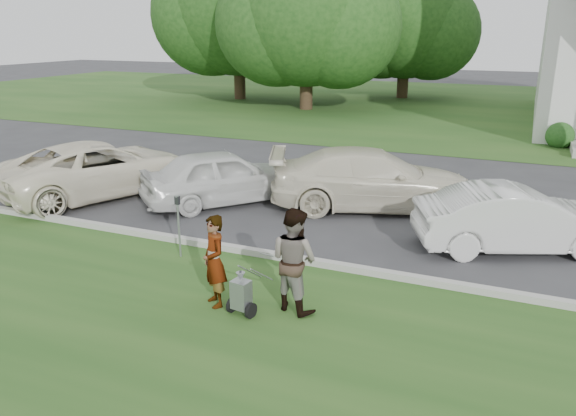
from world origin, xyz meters
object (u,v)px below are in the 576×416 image
Objects in this scene: person_right at (294,260)px; car_b at (223,176)px; tree_left at (307,19)px; tree_far at (238,11)px; striping_cart at (242,295)px; parking_meter_near at (178,219)px; car_d at (517,219)px; car_c at (373,179)px; tree_back at (406,26)px; car_a at (100,168)px; person_left at (214,262)px.

person_right is 6.42m from car_b.
tree_left is 0.91× the size of tree_far.
person_right is 0.41× the size of car_b.
striping_cart is at bearing 162.58° from car_b.
car_d reaches higher than parking_meter_near.
tree_left is 2.50× the size of car_d.
car_c is (-0.28, 6.11, -0.11)m from person_right.
car_c is (0.44, 6.65, 0.42)m from striping_cart.
striping_cart is 0.70× the size of parking_meter_near.
tree_left is 6.73m from tree_far.
parking_meter_near is 5.67m from car_c.
tree_left reaches higher than tree_back.
person_right is 8.85m from car_a.
car_c is at bearing -79.53° from tree_back.
striping_cart is at bearing -82.45° from tree_back.
tree_far reaches higher than car_a.
tree_left is 23.28m from parking_meter_near.
tree_far reaches higher than person_right.
person_left is at bearing 112.88° from car_d.
person_left reaches higher than car_b.
tree_left is 19.50m from car_b.
car_a is at bearing -95.96° from tree_back.
parking_meter_near is 5.61m from car_a.
car_d is (4.65, 4.77, -0.11)m from person_left.
person_right is 1.33× the size of parking_meter_near.
tree_far is at bearing 153.44° from tree_left.
person_left is 6.02m from car_b.
tree_back is 5.94× the size of person_left.
car_a is 3.69m from car_b.
car_a is 1.27× the size of car_b.
person_right reaches higher than car_b.
car_c is (14.65, -20.18, -4.91)m from tree_far.
car_b is at bearing 86.04° from car_c.
person_left is 0.37× the size of car_b.
tree_left is 2.41× the size of car_b.
tree_back is 32.14m from person_left.
tree_far is 30.37m from person_left.
tree_left reaches higher than striping_cart.
person_left is 0.90× the size of person_right.
tree_far is at bearing 115.29° from parking_meter_near.
tree_far is 2.15× the size of car_c.
tree_far is 1.21× the size of tree_back.
striping_cart is 1.05m from person_right.
tree_left is 25.65m from striping_cart.
person_left reaches higher than car_d.
person_left is at bearing -41.63° from parking_meter_near.
person_right reaches higher than parking_meter_near.
person_right is 6.12m from car_c.
tree_back is 26.69m from car_b.
tree_far reaches higher than tree_back.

